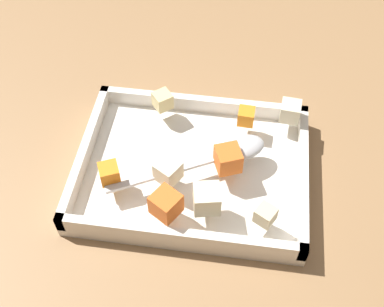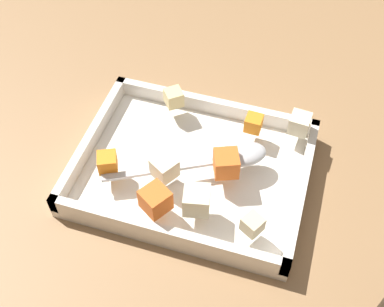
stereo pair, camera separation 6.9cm
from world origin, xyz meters
TOP-DOWN VIEW (x-y plane):
  - ground_plane at (0.00, 0.00)m, footprint 4.00×4.00m
  - baking_dish at (0.02, 0.01)m, footprint 0.32×0.25m
  - carrot_chunk_near_right at (0.12, 0.06)m, footprint 0.03×0.03m
  - carrot_chunk_heap_top at (-0.03, 0.01)m, footprint 0.04×0.04m
  - carrot_chunk_rim_edge at (-0.05, -0.07)m, footprint 0.02×0.02m
  - carrot_chunk_mid_right at (0.04, 0.10)m, footprint 0.05×0.05m
  - potato_chunk_far_right at (0.08, -0.09)m, footprint 0.04×0.04m
  - potato_chunk_corner_ne at (-0.01, 0.08)m, footprint 0.04×0.04m
  - potato_chunk_front_center at (-0.09, 0.09)m, footprint 0.03×0.03m
  - potato_chunk_center at (0.05, 0.04)m, footprint 0.04×0.04m
  - potato_chunk_near_spoon at (-0.11, -0.09)m, footprint 0.03×0.03m
  - serving_spoon at (-0.04, -0.01)m, footprint 0.22×0.13m

SIDE VIEW (x-z plane):
  - ground_plane at x=0.00m, z-range 0.00..0.00m
  - baking_dish at x=0.02m, z-range -0.01..0.03m
  - serving_spoon at x=-0.04m, z-range 0.04..0.06m
  - potato_chunk_front_center at x=-0.09m, z-range 0.04..0.06m
  - carrot_chunk_rim_edge at x=-0.05m, z-range 0.04..0.06m
  - potato_chunk_far_right at x=0.08m, z-range 0.04..0.07m
  - carrot_chunk_near_right at x=0.12m, z-range 0.04..0.07m
  - potato_chunk_near_spoon at x=-0.11m, z-range 0.04..0.07m
  - potato_chunk_center at x=0.05m, z-range 0.04..0.07m
  - carrot_chunk_heap_top at x=-0.03m, z-range 0.04..0.07m
  - carrot_chunk_mid_right at x=0.04m, z-range 0.04..0.07m
  - potato_chunk_corner_ne at x=-0.01m, z-range 0.04..0.07m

